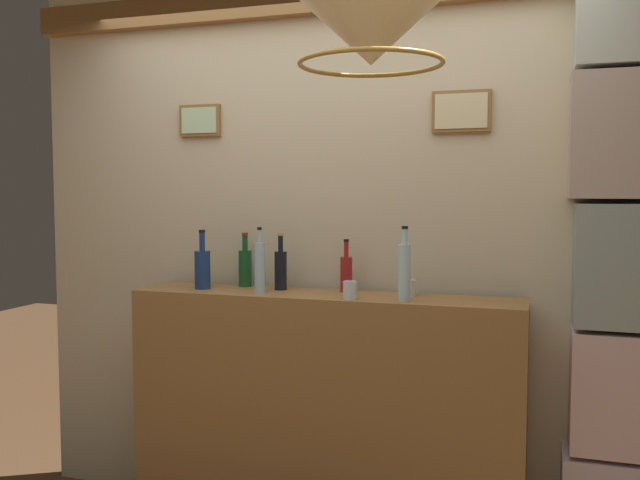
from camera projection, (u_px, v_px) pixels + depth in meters
panelled_rear_partition at (339, 233)px, 3.32m from camera, size 3.25×0.15×2.68m
stone_pillar at (625, 264)px, 2.82m from camera, size 0.46×0.31×2.61m
bar_shelf_unit at (323, 418)px, 3.15m from camera, size 1.80×0.33×1.15m
liquor_bottle_rye at (260, 266)px, 3.15m from camera, size 0.05×0.05×0.30m
liquor_bottle_gin at (346, 273)px, 3.17m from camera, size 0.06×0.06×0.25m
liquor_bottle_brandy at (245, 266)px, 3.36m from camera, size 0.06×0.06×0.26m
liquor_bottle_scotch at (404, 270)px, 2.90m from camera, size 0.05×0.05×0.32m
liquor_bottle_vodka at (281, 269)px, 3.24m from camera, size 0.06×0.06×0.27m
liquor_bottle_sherry at (202, 268)px, 3.28m from camera, size 0.08×0.08×0.28m
glass_tumbler_rocks at (410, 288)px, 3.06m from camera, size 0.06×0.06×0.07m
glass_tumbler_highball at (350, 290)px, 2.97m from camera, size 0.06×0.06×0.08m
pendant_lamp at (371, 33)px, 2.21m from camera, size 0.48×0.48×0.52m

